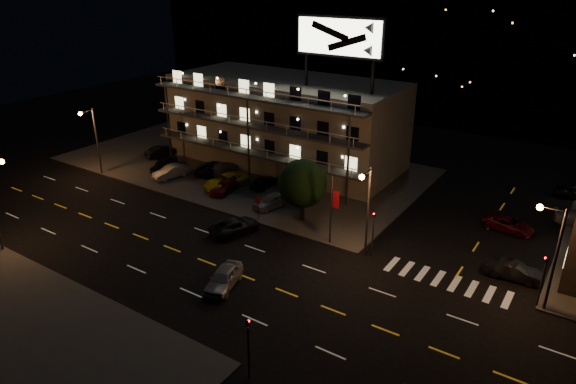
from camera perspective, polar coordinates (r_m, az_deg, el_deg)
The scene contains 27 objects.
ground at distance 42.41m, azimuth -7.00°, elevation -8.50°, with size 140.00×140.00×0.00m, color black.
curb_nw at distance 64.36m, azimuth -5.12°, elevation 3.09°, with size 44.00×24.00×0.15m, color #383835.
motel at distance 63.44m, azimuth -0.20°, elevation 7.88°, with size 28.00×13.80×18.10m.
hill_backdrop at distance 100.90m, azimuth 16.75°, elevation 16.31°, with size 120.00×25.00×24.00m.
streetlight_nw at distance 63.38m, azimuth -20.82°, elevation 5.97°, with size 0.44×1.92×8.00m.
streetlight_nc at distance 41.93m, azimuth 8.73°, elevation -1.30°, with size 0.44×1.92×8.00m.
streetlight_ne at distance 39.33m, azimuth 27.26°, elevation -5.56°, with size 1.92×0.44×8.00m.
signal_nw at distance 43.25m, azimuth 9.45°, elevation -4.07°, with size 0.20×0.27×4.60m.
signal_sw at distance 30.88m, azimuth -4.44°, elevation -16.32°, with size 0.20×0.27×4.60m.
signal_ne at distance 40.62m, azimuth 26.49°, elevation -8.37°, with size 0.27×0.20×4.60m.
banner_north at distance 44.31m, azimuth 4.88°, elevation -1.88°, with size 0.83×0.16×6.40m.
stop_sign at distance 49.13m, azimuth -3.36°, elevation -1.41°, with size 0.91×0.11×2.61m.
tree at distance 48.30m, azimuth 1.58°, elevation 0.82°, with size 4.82×4.64×6.07m.
lot_car_0 at distance 63.70m, azimuth -13.65°, elevation 3.07°, with size 1.76×4.37×1.49m, color black.
lot_car_1 at distance 61.00m, azimuth -12.90°, elevation 2.20°, with size 1.52×4.35×1.43m, color #939399.
lot_car_2 at distance 57.18m, azimuth -6.87°, elevation 1.23°, with size 2.46×5.33×1.48m, color yellow.
lot_car_3 at distance 56.07m, azimuth -7.01°, elevation 0.64°, with size 1.75×4.32×1.25m, color #530B15.
lot_car_4 at distance 51.98m, azimuth -1.84°, elevation -0.98°, with size 1.67×4.14×1.41m, color #939399.
lot_car_5 at distance 68.40m, azimuth -13.88°, elevation 4.40°, with size 1.46×4.19×1.38m, color black.
lot_car_6 at distance 61.54m, azimuth -8.46°, elevation 2.70°, with size 2.24×4.85×1.35m, color black.
lot_car_7 at distance 61.50m, azimuth -7.23°, elevation 2.72°, with size 1.79×4.40×1.28m, color #939399.
lot_car_8 at distance 56.93m, azimuth -2.71°, elevation 1.16°, with size 1.50×3.73×1.27m, color black.
lot_car_9 at distance 56.95m, azimuth 0.92°, elevation 1.19°, with size 1.33×3.82×1.26m, color #530B15.
side_car_0 at distance 44.21m, azimuth 23.79°, elevation -8.02°, with size 1.50×4.30×1.42m, color black.
side_car_1 at distance 51.92m, azimuth 23.29°, elevation -3.30°, with size 2.13×4.62×1.28m, color #530B15.
road_car_east at distance 39.89m, azimuth -7.16°, elevation -9.46°, with size 1.79×4.45×1.52m, color #939399.
road_car_west at distance 47.54m, azimuth -5.92°, elevation -3.78°, with size 2.23×4.83×1.34m, color black.
Camera 1 is at (24.00, -26.99, 22.23)m, focal length 32.00 mm.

